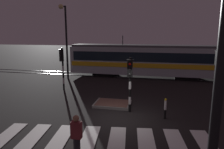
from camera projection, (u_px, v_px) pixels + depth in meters
ground_plane at (116, 119)px, 10.97m from camera, size 120.00×120.00×0.00m
rail_near at (136, 78)px, 21.01m from camera, size 80.00×0.12×0.03m
rail_far at (138, 75)px, 22.38m from camera, size 80.00×0.12×0.03m
traffic_island at (113, 104)px, 13.07m from camera, size 2.21×1.60×0.18m
traffic_light_corner_far_left at (62, 62)px, 16.19m from camera, size 0.36×0.42×3.33m
traffic_light_corner_far_right at (216, 67)px, 13.76m from camera, size 0.36×0.42×3.41m
traffic_light_median_centre at (130, 77)px, 11.53m from camera, size 0.36×0.42×3.11m
street_lamp_trackside_left at (65, 33)px, 19.65m from camera, size 0.44×1.21×6.94m
tram at (144, 60)px, 21.20m from camera, size 15.16×2.58×4.15m
pedestrian_waiting_at_kerb at (77, 138)px, 7.21m from camera, size 0.36×0.24×1.71m
bollard_island_edge at (165, 109)px, 10.91m from camera, size 0.12×0.12×1.11m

